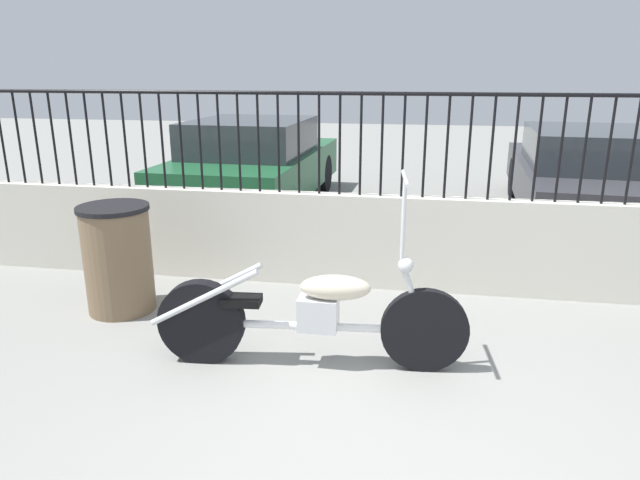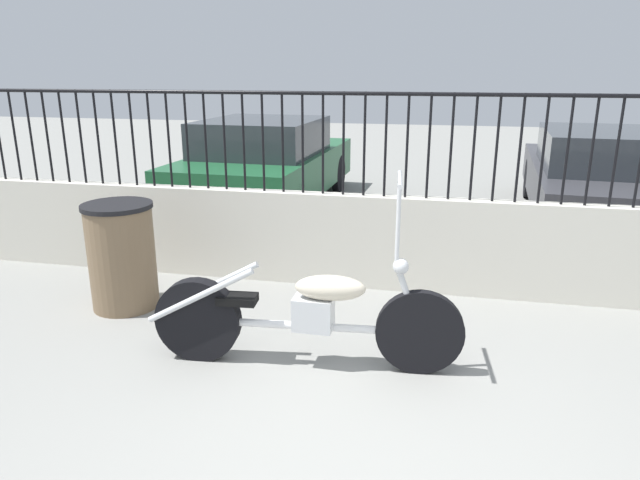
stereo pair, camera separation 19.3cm
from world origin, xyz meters
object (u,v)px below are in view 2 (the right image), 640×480
(motorcycle_white, at_px, (292,314))
(trash_bin, at_px, (122,256))
(car_green, at_px, (266,163))
(car_dark_grey, at_px, (605,176))

(motorcycle_white, relative_size, trash_bin, 2.37)
(car_green, relative_size, car_dark_grey, 0.90)
(trash_bin, xyz_separation_m, car_dark_grey, (4.91, 4.06, 0.18))
(car_green, xyz_separation_m, car_dark_grey, (4.84, 0.00, -0.02))
(car_green, bearing_deg, motorcycle_white, -158.53)
(motorcycle_white, height_order, trash_bin, motorcycle_white)
(car_green, height_order, car_dark_grey, car_green)
(car_green, distance_m, car_dark_grey, 4.84)
(trash_bin, xyz_separation_m, car_green, (0.07, 4.06, 0.20))
(car_dark_grey, bearing_deg, car_green, 94.38)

